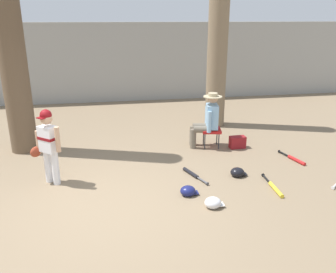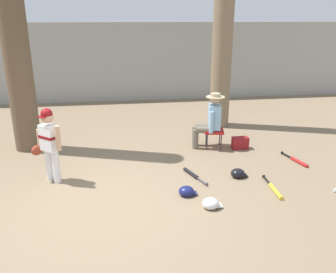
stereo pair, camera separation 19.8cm
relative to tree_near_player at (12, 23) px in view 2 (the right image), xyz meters
The scene contains 14 objects.
ground_plane 4.14m from the tree_near_player, 59.28° to the right, with size 60.00×60.00×0.00m, color #7F6B51.
concrete_back_wall 4.89m from the tree_near_player, 69.51° to the left, with size 18.00×0.36×2.56m, color #9E9E99.
tree_near_player is the anchor object (origin of this frame).
tree_behind_spectator 4.70m from the tree_near_player, 13.07° to the left, with size 0.70×0.70×5.41m.
young_ballplayer 2.65m from the tree_near_player, 65.88° to the right, with size 0.58×0.43×1.31m.
folding_stool 4.60m from the tree_near_player, ahead, with size 0.47×0.47×0.41m.
seated_spectator 4.39m from the tree_near_player, ahead, with size 0.68×0.54×1.20m.
handbag_beside_stool 5.21m from the tree_near_player, ahead, with size 0.34×0.18×0.26m, color maroon.
bat_yellow_trainer 5.78m from the tree_near_player, 31.03° to the right, with size 0.11×0.81×0.07m.
bat_red_barrel 6.18m from the tree_near_player, 16.44° to the right, with size 0.23×0.75×0.07m.
bat_black_composite 4.54m from the tree_near_player, 30.58° to the right, with size 0.31×0.70×0.07m.
batting_helmet_navy 4.69m from the tree_near_player, 41.05° to the right, with size 0.29×0.23×0.17m.
batting_helmet_white 5.12m from the tree_near_player, 42.89° to the right, with size 0.30×0.23×0.17m.
batting_helmet_black 5.18m from the tree_near_player, 27.23° to the right, with size 0.30×0.23×0.17m.
Camera 2 is at (0.31, -4.73, 2.72)m, focal length 37.39 mm.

